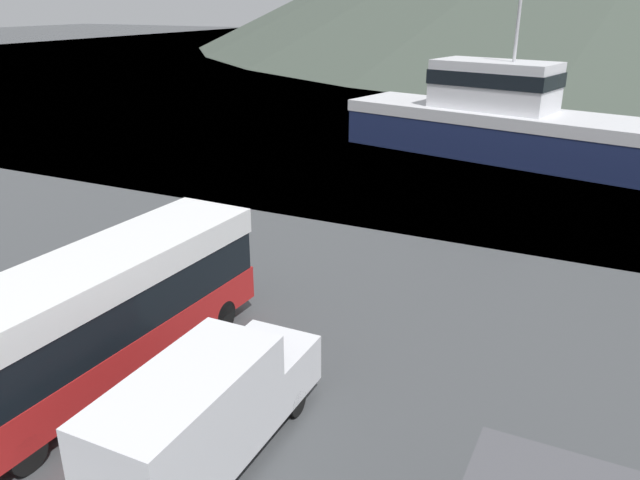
% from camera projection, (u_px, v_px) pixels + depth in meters
% --- Properties ---
extents(water_surface, '(240.00, 240.00, 0.00)m').
position_uv_depth(water_surface, '(589.00, 49.00, 127.73)').
color(water_surface, '#3D5160').
rests_on(water_surface, ground).
extents(tour_bus, '(2.80, 10.11, 3.42)m').
position_uv_depth(tour_bus, '(103.00, 311.00, 16.02)').
color(tour_bus, red).
rests_on(tour_bus, ground).
extents(delivery_van, '(2.07, 6.38, 2.56)m').
position_uv_depth(delivery_van, '(206.00, 411.00, 13.04)').
color(delivery_van, silver).
rests_on(delivery_van, ground).
extents(fishing_boat, '(23.98, 10.28, 10.38)m').
position_uv_depth(fishing_boat, '(519.00, 123.00, 38.62)').
color(fishing_boat, '#19234C').
rests_on(fishing_boat, water_surface).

